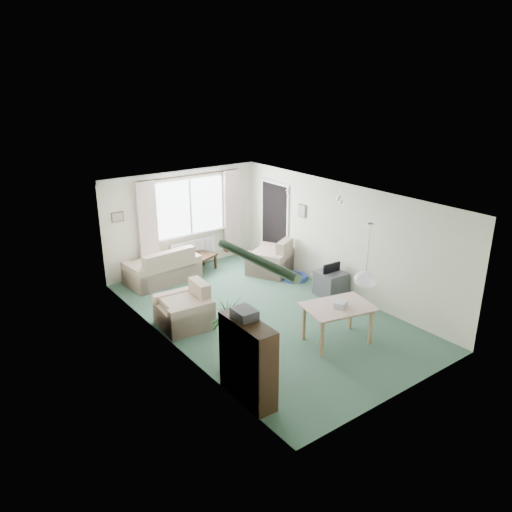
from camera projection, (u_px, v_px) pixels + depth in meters
ground at (265, 315)px, 9.87m from camera, size 6.50×6.50×0.00m
window at (190, 207)px, 11.91m from camera, size 1.80×0.03×1.30m
curtain_rod at (190, 175)px, 11.58m from camera, size 2.60×0.03×0.03m
curtain_left at (148, 225)px, 11.27m from camera, size 0.45×0.08×2.00m
curtain_right at (232, 210)px, 12.55m from camera, size 0.45×0.08×2.00m
radiator at (193, 251)px, 12.26m from camera, size 1.20×0.10×0.55m
doorway at (275, 224)px, 12.30m from camera, size 0.03×0.95×2.00m
pendant_lamp at (366, 280)px, 7.74m from camera, size 0.36×0.36×0.36m
tinsel_garland at (256, 260)px, 6.28m from camera, size 1.60×1.60×0.12m
bauble_cluster_a at (289, 188)px, 10.52m from camera, size 0.20×0.20×0.20m
bauble_cluster_b at (340, 197)px, 9.78m from camera, size 0.20×0.20×0.20m
wall_picture_back at (117, 217)px, 10.89m from camera, size 0.28×0.03×0.22m
wall_picture_right at (302, 211)px, 11.35m from camera, size 0.03×0.24×0.30m
sofa at (162, 265)px, 11.34m from camera, size 1.68×0.99×0.81m
armchair_corner at (271, 256)px, 11.84m from camera, size 1.26×1.24×0.85m
armchair_left at (184, 306)px, 9.31m from camera, size 0.96×1.00×0.83m
coffee_table at (199, 264)px, 11.95m from camera, size 0.99×0.76×0.39m
photo_frame at (197, 253)px, 11.85m from camera, size 0.12×0.02×0.16m
bookshelf at (248, 361)px, 7.13m from camera, size 0.36×1.03×1.25m
hifi_box at (244, 314)px, 7.00m from camera, size 0.29×0.36×0.14m
houseplant at (229, 336)px, 7.82m from camera, size 0.66×0.66×1.24m
dining_table at (337, 324)px, 8.77m from camera, size 1.22×0.95×0.68m
gift_box at (341, 305)px, 8.61m from camera, size 0.30×0.27×0.12m
tv_cube at (331, 284)px, 10.66m from camera, size 0.56×0.61×0.53m
pet_bed at (295, 277)px, 11.54m from camera, size 0.69×0.69×0.11m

